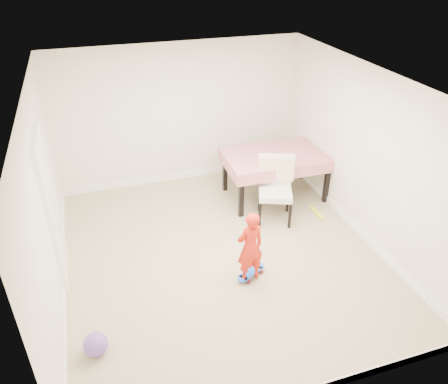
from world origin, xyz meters
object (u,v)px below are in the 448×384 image
object	(u,v)px
dining_chair	(275,191)
balloon	(96,344)
child	(250,249)
skateboard	(251,274)
dining_table	(275,175)

from	to	relation	value
dining_chair	balloon	size ratio (longest dim) A/B	3.85
child	balloon	size ratio (longest dim) A/B	3.82
child	balloon	xyz separation A→B (m)	(-2.09, -0.61, -0.39)
skateboard	child	world-z (taller)	child
dining_table	dining_chair	bearing A→B (deg)	-112.66
skateboard	balloon	xyz separation A→B (m)	(-2.14, -0.68, 0.10)
dining_table	dining_chair	xyz separation A→B (m)	(-0.31, -0.70, 0.12)
dining_chair	skateboard	size ratio (longest dim) A/B	2.12
dining_table	balloon	xyz separation A→B (m)	(-3.33, -2.60, -0.28)
dining_table	dining_chair	distance (m)	0.77
dining_table	balloon	distance (m)	4.23
dining_table	balloon	world-z (taller)	dining_table
dining_table	child	bearing A→B (deg)	-120.96
skateboard	balloon	world-z (taller)	balloon
child	balloon	distance (m)	2.21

